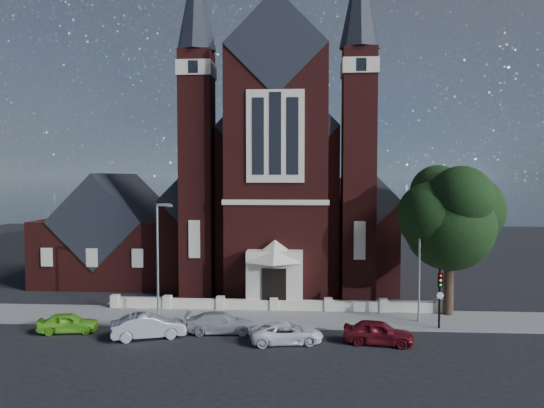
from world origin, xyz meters
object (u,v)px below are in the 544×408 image
Objects in this scene: street_lamp_right at (421,256)px; car_silver_a at (149,326)px; church at (284,193)px; street_tree at (452,219)px; traffic_signal at (440,291)px; car_white_suv at (286,333)px; parish_hall at (117,238)px; street_lamp_left at (159,253)px; car_silver_b at (221,323)px; car_dark_red at (378,332)px; car_lime_van at (68,323)px.

street_lamp_right is 18.40m from car_silver_a.
street_tree is (12.60, -17.23, -1.23)m from church.
church is 8.72× the size of traffic_signal.
car_white_suv is at bearing -161.39° from traffic_signal.
street_tree is at bearing -23.26° from parish_hall.
car_silver_b is (4.85, -3.09, -3.95)m from street_lamp_left.
street_lamp_left reaches higher than car_dark_red.
car_white_suv is 5.48m from car_dark_red.
car_dark_red is (-3.42, -4.73, -3.89)m from street_lamp_right.
church is 8.37× the size of car_dark_red.
street_lamp_left reaches higher than car_white_suv.
car_silver_b is at bearing -166.79° from street_lamp_right.
parish_hall is at bearing 156.74° from street_tree.
street_lamp_right reaches higher than traffic_signal.
street_lamp_left and street_lamp_right have the same top height.
parish_hall is 2.71× the size of car_silver_a.
car_silver_a is (-19.94, -6.16, -6.22)m from street_tree.
car_white_suv is (8.53, -0.43, -0.13)m from car_silver_a.
traffic_signal is 1.08× the size of car_lime_van.
church is 27.06m from car_lime_van.
church is 20.84m from street_lamp_left.
street_lamp_left is at bearing 175.24° from traffic_signal.
street_lamp_left is (8.09, -14.00, 0.59)m from parish_hall.
parish_hall reaches higher than street_lamp_right.
parish_hall is at bearing -162.84° from church.
car_silver_a is at bearing 77.50° from car_white_suv.
traffic_signal is 10.54m from car_white_suv.
car_dark_red is at bearing -125.93° from street_lamp_right.
street_lamp_left is 19.08m from traffic_signal.
street_tree is 5.70m from traffic_signal.
traffic_signal is 0.91× the size of car_white_suv.
car_silver_b is (12.94, -17.09, -3.37)m from parish_hall.
street_lamp_left is at bearing -64.43° from car_lime_van.
street_lamp_right reaches higher than car_lime_van.
car_silver_a is at bearing -109.38° from car_lime_van.
street_lamp_left is at bearing -175.24° from street_tree.
car_lime_van is at bearing -168.07° from street_tree.
street_lamp_left is (-20.51, -1.71, -2.36)m from street_tree.
traffic_signal is 23.98m from car_lime_van.
traffic_signal reaches higher than car_silver_a.
church reaches higher than car_silver_b.
church is 17.26m from parish_hall.
street_tree is 2.41× the size of car_silver_b.
church is at bearing -40.71° from car_lime_van.
traffic_signal is 0.90× the size of car_silver_b.
car_lime_van is 5.53m from car_silver_a.
car_lime_van is 0.83× the size of car_silver_a.
street_tree is 1.32× the size of street_lamp_right.
car_lime_van is (-4.90, -3.66, -3.96)m from street_lamp_left.
street_lamp_left is (-7.91, -18.94, -3.59)m from church.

